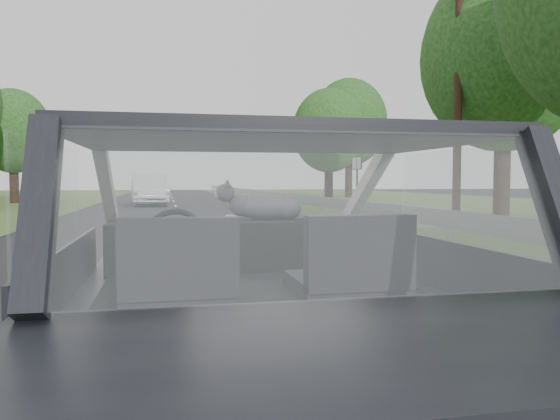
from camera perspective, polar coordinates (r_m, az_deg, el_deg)
name	(u,v)px	position (r m, az deg, el deg)	size (l,w,h in m)	color
subject_car	(257,283)	(2.80, -2.37, -7.62)	(1.80, 4.00, 1.45)	black
dashboard	(241,244)	(3.39, -4.12, -3.60)	(1.58, 0.45, 0.30)	black
driver_seat	(179,264)	(2.45, -10.56, -5.53)	(0.50, 0.72, 0.42)	black
passenger_seat	(352,258)	(2.59, 7.50, -5.02)	(0.50, 0.72, 0.42)	black
steering_wheel	(176,240)	(3.06, -10.83, -3.05)	(0.36, 0.36, 0.04)	black
cat	(266,207)	(3.39, -1.43, 0.34)	(0.56, 0.17, 0.25)	slate
guardrail	(363,207)	(13.58, 8.63, 0.27)	(0.05, 90.00, 0.32)	gray
other_car	(149,190)	(27.73, -13.52, 2.05)	(1.85, 4.69, 1.54)	silver
highway_sign	(357,184)	(22.32, 8.05, 2.72)	(0.09, 0.88, 2.21)	#0C4A18
utility_pole	(458,95)	(17.25, 18.12, 11.39)	(0.25, 0.25, 7.54)	#321E13
tree_1	(504,94)	(19.26, 22.34, 11.10)	(5.28, 5.28, 8.00)	#123410
tree_2	(329,147)	(30.96, 5.13, 6.56)	(4.11, 4.11, 6.22)	#123410
tree_3	(349,140)	(40.83, 7.21, 7.30)	(5.60, 5.60, 8.48)	#123410
tree_6	(13,148)	(33.18, -26.10, 5.87)	(3.99, 3.99, 6.04)	#123410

